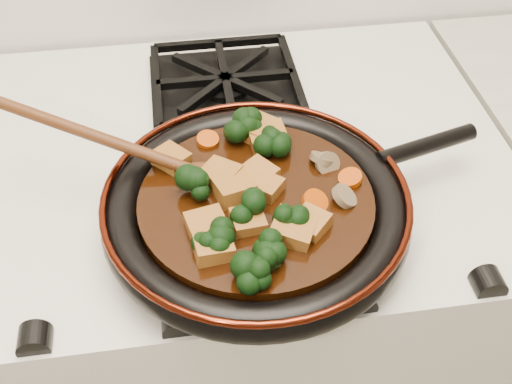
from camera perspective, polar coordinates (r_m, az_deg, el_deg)
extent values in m
cube|color=silver|center=(1.24, -1.24, -12.13)|extent=(0.76, 0.60, 0.90)
cylinder|color=black|center=(0.76, 0.00, -1.98)|extent=(0.34, 0.34, 0.01)
torus|color=black|center=(0.76, 0.00, -1.51)|extent=(0.36, 0.36, 0.04)
torus|color=#4A160A|center=(0.74, 0.00, -0.39)|extent=(0.36, 0.36, 0.01)
cylinder|color=black|center=(0.85, 14.93, 4.02)|extent=(0.14, 0.06, 0.02)
cylinder|color=black|center=(0.75, 0.00, -1.14)|extent=(0.28, 0.28, 0.02)
cube|color=#915B21|center=(0.74, -2.01, 0.24)|extent=(0.05, 0.05, 0.03)
cube|color=#915B21|center=(0.69, -3.81, -4.99)|extent=(0.05, 0.04, 0.03)
cube|color=#915B21|center=(0.76, 0.26, 1.53)|extent=(0.05, 0.05, 0.02)
cube|color=#915B21|center=(0.71, -4.42, -3.04)|extent=(0.05, 0.05, 0.02)
cube|color=#915B21|center=(0.70, 3.31, -3.38)|extent=(0.06, 0.06, 0.03)
cube|color=#915B21|center=(0.71, 4.89, -2.82)|extent=(0.05, 0.05, 0.02)
cube|color=#915B21|center=(0.79, -7.52, 2.93)|extent=(0.05, 0.05, 0.03)
cube|color=#915B21|center=(0.83, 0.15, 5.56)|extent=(0.06, 0.06, 0.03)
cube|color=#915B21|center=(0.76, -3.17, 1.45)|extent=(0.06, 0.06, 0.03)
cube|color=#915B21|center=(0.75, 0.79, 0.46)|extent=(0.05, 0.05, 0.02)
cube|color=#915B21|center=(0.82, 1.02, 4.87)|extent=(0.05, 0.05, 0.03)
cube|color=#915B21|center=(0.71, -0.74, -2.66)|extent=(0.04, 0.04, 0.02)
cylinder|color=#B23E04|center=(0.82, -4.31, 4.65)|extent=(0.03, 0.03, 0.01)
cylinder|color=#B23E04|center=(0.77, 8.38, 1.23)|extent=(0.03, 0.03, 0.02)
cylinder|color=#B23E04|center=(0.82, 0.81, 4.95)|extent=(0.03, 0.03, 0.02)
cylinder|color=#B23E04|center=(0.74, 5.27, -0.85)|extent=(0.03, 0.03, 0.03)
cylinder|color=brown|center=(0.75, 7.86, -0.38)|extent=(0.04, 0.04, 0.03)
cylinder|color=brown|center=(0.79, 5.89, 2.95)|extent=(0.04, 0.04, 0.02)
cylinder|color=brown|center=(0.78, 6.38, 2.52)|extent=(0.04, 0.03, 0.03)
ellipsoid|color=#4E2710|center=(0.77, -4.68, 1.57)|extent=(0.07, 0.06, 0.02)
cylinder|color=#4E2710|center=(0.79, -13.88, 4.77)|extent=(0.02, 0.02, 0.27)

